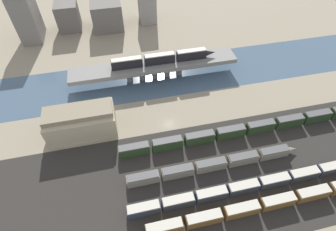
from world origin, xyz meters
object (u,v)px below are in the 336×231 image
Objects in this scene: train_on_bridge at (163,58)px; train_yard_near at (282,201)px; train_yard_outer at (248,129)px; warehouse_building at (81,121)px; train_yard_far at (214,164)px; train_yard_mid at (262,183)px.

train_yard_near is at bearing -71.99° from train_on_bridge.
train_on_bridge reaches higher than train_yard_outer.
warehouse_building is (-56.05, 13.70, 2.95)m from train_yard_outer.
train_yard_outer is 57.78m from warehouse_building.
train_on_bridge is at bearing 34.96° from warehouse_building.
train_yard_outer is 3.96× the size of warehouse_building.
train_yard_near is 1.40× the size of train_yard_far.
warehouse_building is (-33.60, -23.49, -4.25)m from train_on_bridge.
warehouse_building is at bearing 146.71° from train_yard_mid.
train_yard_mid is 1.45× the size of train_yard_far.
train_yard_mid is 3.51× the size of warehouse_building.
train_yard_near is 21.07m from train_yard_far.
train_yard_mid is at bearing -72.75° from train_on_bridge.
train_yard_near is at bearing -94.04° from train_yard_outer.
train_yard_outer is (1.85, 26.17, 0.19)m from train_yard_near.
train_on_bridge is at bearing 121.11° from train_yard_outer.
train_on_bridge is 0.56× the size of train_yard_near.
train_on_bridge is 44.04m from train_yard_outer.
train_yard_mid is at bearing 114.76° from train_yard_near.
train_on_bridge is 1.89× the size of warehouse_building.
train_on_bridge is at bearing 107.25° from train_yard_mid.
train_yard_near is 0.86× the size of train_yard_outer.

